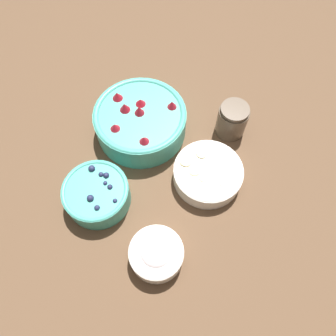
{
  "coord_description": "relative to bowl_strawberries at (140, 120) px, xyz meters",
  "views": [
    {
      "loc": [
        -0.19,
        0.34,
        0.73
      ],
      "look_at": [
        -0.07,
        0.01,
        0.04
      ],
      "focal_mm": 35.0,
      "sensor_mm": 36.0,
      "label": 1
    }
  ],
  "objects": [
    {
      "name": "bowl_strawberries",
      "position": [
        0.0,
        0.0,
        0.0
      ],
      "size": [
        0.23,
        0.23,
        0.1
      ],
      "color": "#47AD9E",
      "rests_on": "ground_plane"
    },
    {
      "name": "jar_chocolate",
      "position": [
        -0.22,
        -0.08,
        -0.0
      ],
      "size": [
        0.08,
        0.08,
        0.09
      ],
      "color": "brown",
      "rests_on": "ground_plane"
    },
    {
      "name": "bowl_cream",
      "position": [
        -0.16,
        0.29,
        -0.01
      ],
      "size": [
        0.12,
        0.12,
        0.06
      ],
      "color": "white",
      "rests_on": "ground_plane"
    },
    {
      "name": "bowl_bananas",
      "position": [
        -0.2,
        0.07,
        -0.02
      ],
      "size": [
        0.16,
        0.16,
        0.05
      ],
      "color": "white",
      "rests_on": "ground_plane"
    },
    {
      "name": "ground_plane",
      "position": [
        -0.04,
        0.09,
        -0.05
      ],
      "size": [
        4.0,
        4.0,
        0.0
      ],
      "primitive_type": "plane",
      "color": "brown"
    },
    {
      "name": "bowl_blueberries",
      "position": [
        0.02,
        0.22,
        -0.01
      ],
      "size": [
        0.15,
        0.15,
        0.07
      ],
      "color": "#47AD9E",
      "rests_on": "ground_plane"
    }
  ]
}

